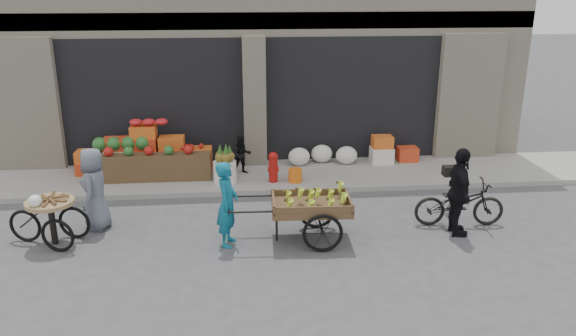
{
  "coord_description": "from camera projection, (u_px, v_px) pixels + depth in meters",
  "views": [
    {
      "loc": [
        -0.44,
        -8.57,
        4.51
      ],
      "look_at": [
        0.5,
        1.58,
        1.1
      ],
      "focal_mm": 35.0,
      "sensor_mm": 36.0,
      "label": 1
    }
  ],
  "objects": [
    {
      "name": "vendor_woman",
      "position": [
        227.0,
        204.0,
        9.86
      ],
      "size": [
        0.49,
        0.63,
        1.55
      ],
      "primitive_type": "imported",
      "rotation": [
        0.0,
        0.0,
        1.35
      ],
      "color": "#10607A",
      "rests_on": "ground"
    },
    {
      "name": "cyclist",
      "position": [
        459.0,
        192.0,
        10.25
      ],
      "size": [
        0.48,
        1.01,
        1.67
      ],
      "primitive_type": "imported",
      "rotation": [
        0.0,
        0.0,
        1.49
      ],
      "color": "black",
      "rests_on": "ground"
    },
    {
      "name": "fruit_display",
      "position": [
        151.0,
        151.0,
        13.27
      ],
      "size": [
        3.1,
        1.12,
        1.24
      ],
      "color": "red",
      "rests_on": "sidewalk"
    },
    {
      "name": "building",
      "position": [
        250.0,
        22.0,
        16.08
      ],
      "size": [
        14.0,
        6.45,
        7.0
      ],
      "color": "beige",
      "rests_on": "ground"
    },
    {
      "name": "orange_bucket",
      "position": [
        295.0,
        175.0,
        12.86
      ],
      "size": [
        0.32,
        0.32,
        0.3
      ],
      "primitive_type": "cylinder",
      "color": "orange",
      "rests_on": "sidewalk"
    },
    {
      "name": "fire_hydrant",
      "position": [
        273.0,
        166.0,
        12.79
      ],
      "size": [
        0.22,
        0.22,
        0.71
      ],
      "color": "#A5140F",
      "rests_on": "sidewalk"
    },
    {
      "name": "vendor_grey",
      "position": [
        95.0,
        189.0,
        10.54
      ],
      "size": [
        0.56,
        0.81,
        1.59
      ],
      "primitive_type": "imported",
      "rotation": [
        0.0,
        0.0,
        -1.64
      ],
      "color": "slate",
      "rests_on": "ground"
    },
    {
      "name": "bicycle",
      "position": [
        459.0,
        203.0,
        10.77
      ],
      "size": [
        1.76,
        0.73,
        0.9
      ],
      "primitive_type": "imported",
      "rotation": [
        0.0,
        0.0,
        1.49
      ],
      "color": "black",
      "rests_on": "ground"
    },
    {
      "name": "pineapple_bin",
      "position": [
        225.0,
        172.0,
        12.78
      ],
      "size": [
        0.52,
        0.52,
        0.5
      ],
      "primitive_type": "cylinder",
      "color": "silver",
      "rests_on": "sidewalk"
    },
    {
      "name": "ground",
      "position": [
        267.0,
        259.0,
        9.56
      ],
      "size": [
        80.0,
        80.0,
        0.0
      ],
      "primitive_type": "plane",
      "color": "#424244",
      "rests_on": "ground"
    },
    {
      "name": "tricycle_cart",
      "position": [
        51.0,
        215.0,
        9.95
      ],
      "size": [
        1.46,
        1.02,
        0.95
      ],
      "rotation": [
        0.0,
        0.0,
        -0.25
      ],
      "color": "#9E7F51",
      "rests_on": "ground"
    },
    {
      "name": "seated_person",
      "position": [
        242.0,
        155.0,
        13.31
      ],
      "size": [
        0.51,
        0.43,
        0.93
      ],
      "primitive_type": "imported",
      "rotation": [
        0.0,
        0.0,
        0.17
      ],
      "color": "black",
      "rests_on": "sidewalk"
    },
    {
      "name": "right_bay_goods",
      "position": [
        360.0,
        152.0,
        14.1
      ],
      "size": [
        3.35,
        0.6,
        0.7
      ],
      "color": "silver",
      "rests_on": "sidewalk"
    },
    {
      "name": "banana_cart",
      "position": [
        308.0,
        203.0,
        10.05
      ],
      "size": [
        2.44,
        1.1,
        1.01
      ],
      "rotation": [
        0.0,
        0.0,
        -0.04
      ],
      "color": "brown",
      "rests_on": "ground"
    },
    {
      "name": "sidewalk",
      "position": [
        257.0,
        176.0,
        13.42
      ],
      "size": [
        18.0,
        2.2,
        0.12
      ],
      "primitive_type": "cube",
      "color": "gray",
      "rests_on": "ground"
    }
  ]
}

